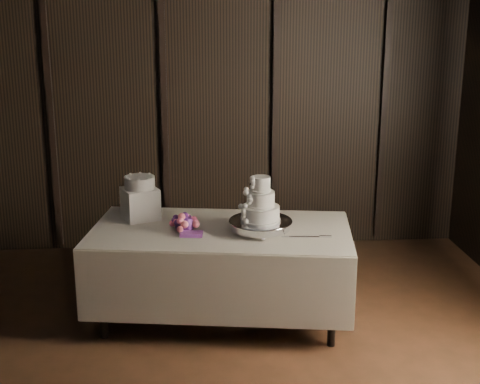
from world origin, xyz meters
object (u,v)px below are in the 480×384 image
at_px(bouquet, 185,224).
at_px(box_pedestal, 140,203).
at_px(cake_stand, 260,226).
at_px(small_cake, 139,183).
at_px(wedding_cake, 258,204).
at_px(display_table, 221,270).

height_order(bouquet, box_pedestal, box_pedestal).
relative_size(cake_stand, small_cake, 1.99).
bearing_deg(box_pedestal, cake_stand, -23.68).
distance_m(cake_stand, wedding_cake, 0.18).
distance_m(bouquet, box_pedestal, 0.50).
bearing_deg(display_table, bouquet, -164.81).
height_order(box_pedestal, small_cake, small_cake).
relative_size(display_table, bouquet, 5.68).
xyz_separation_m(bouquet, small_cake, (-0.35, 0.34, 0.24)).
relative_size(wedding_cake, bouquet, 0.92).
xyz_separation_m(display_table, wedding_cake, (0.27, -0.11, 0.57)).
bearing_deg(cake_stand, box_pedestal, 156.32).
bearing_deg(small_cake, bouquet, -43.85).
relative_size(display_table, box_pedestal, 8.16).
distance_m(wedding_cake, small_cake, 1.00).
distance_m(wedding_cake, box_pedestal, 1.00).
bearing_deg(cake_stand, display_table, 161.75).
relative_size(display_table, small_cake, 8.75).
bearing_deg(wedding_cake, cake_stand, 11.40).
height_order(display_table, wedding_cake, wedding_cake).
bearing_deg(small_cake, cake_stand, -23.68).
bearing_deg(box_pedestal, bouquet, -43.85).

